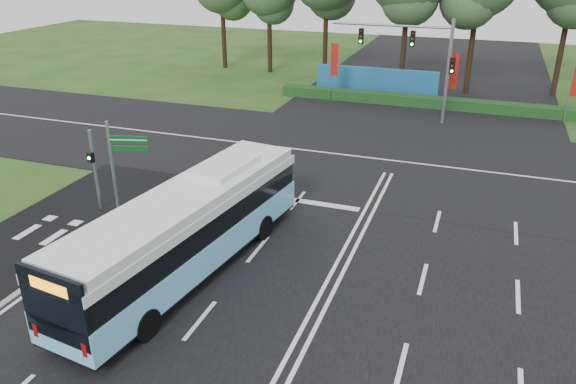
% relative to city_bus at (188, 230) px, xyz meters
% --- Properties ---
extents(ground, '(120.00, 120.00, 0.00)m').
position_rel_city_bus_xyz_m(ground, '(5.09, 2.33, -1.78)').
color(ground, '#224517').
rests_on(ground, ground).
extents(road_main, '(20.00, 120.00, 0.04)m').
position_rel_city_bus_xyz_m(road_main, '(5.09, 2.33, -1.76)').
color(road_main, black).
rests_on(road_main, ground).
extents(road_cross, '(120.00, 14.00, 0.05)m').
position_rel_city_bus_xyz_m(road_cross, '(5.09, 14.33, -1.75)').
color(road_cross, black).
rests_on(road_cross, ground).
extents(bike_path, '(5.00, 18.00, 0.06)m').
position_rel_city_bus_xyz_m(bike_path, '(-7.41, -0.67, -1.75)').
color(bike_path, black).
rests_on(bike_path, ground).
extents(kerb_strip, '(0.25, 18.00, 0.12)m').
position_rel_city_bus_xyz_m(kerb_strip, '(-5.01, -0.67, -1.72)').
color(kerb_strip, gray).
rests_on(kerb_strip, ground).
extents(city_bus, '(4.19, 12.52, 3.53)m').
position_rel_city_bus_xyz_m(city_bus, '(0.00, 0.00, 0.00)').
color(city_bus, '#6CCAFA').
rests_on(city_bus, ground).
extents(pedestrian_signal, '(0.36, 0.44, 3.88)m').
position_rel_city_bus_xyz_m(pedestrian_signal, '(-6.61, 3.35, 0.35)').
color(pedestrian_signal, gray).
rests_on(pedestrian_signal, ground).
extents(street_sign, '(1.73, 0.55, 4.58)m').
position_rel_city_bus_xyz_m(street_sign, '(-4.87, 2.96, 1.06)').
color(street_sign, gray).
rests_on(street_sign, ground).
extents(banner_flag_left, '(0.66, 0.25, 4.61)m').
position_rel_city_bus_xyz_m(banner_flag_left, '(-1.67, 25.98, 1.23)').
color(banner_flag_left, gray).
rests_on(banner_flag_left, ground).
extents(banner_flag_mid, '(0.66, 0.25, 4.61)m').
position_rel_city_bus_xyz_m(banner_flag_mid, '(7.25, 24.73, 1.23)').
color(banner_flag_mid, gray).
rests_on(banner_flag_mid, ground).
extents(banner_flag_right, '(0.61, 0.24, 4.30)m').
position_rel_city_bus_xyz_m(banner_flag_right, '(15.23, 25.77, 1.04)').
color(banner_flag_right, gray).
rests_on(banner_flag_right, ground).
extents(traffic_light_gantry, '(8.41, 0.28, 7.00)m').
position_rel_city_bus_xyz_m(traffic_light_gantry, '(5.29, 22.83, 2.89)').
color(traffic_light_gantry, gray).
rests_on(traffic_light_gantry, ground).
extents(hedge, '(22.00, 1.20, 0.80)m').
position_rel_city_bus_xyz_m(hedge, '(5.09, 26.83, -1.38)').
color(hedge, '#133615').
rests_on(hedge, ground).
extents(blue_hoarding, '(10.00, 0.30, 2.20)m').
position_rel_city_bus_xyz_m(blue_hoarding, '(1.09, 29.33, -0.68)').
color(blue_hoarding, '#1C5E97').
rests_on(blue_hoarding, ground).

